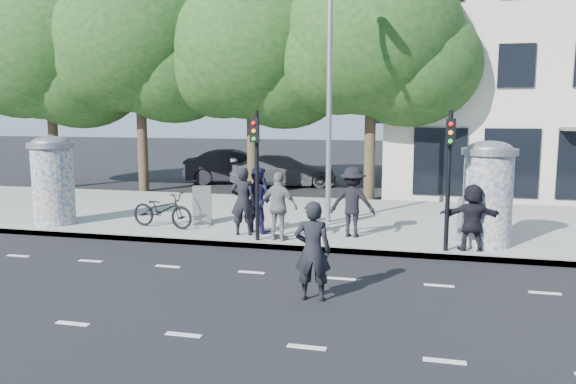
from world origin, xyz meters
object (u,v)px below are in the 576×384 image
(ped_d, at_px, (353,202))
(car_right, at_px, (283,171))
(ped_f, at_px, (472,217))
(man_road, at_px, (313,251))
(ad_column_left, at_px, (53,178))
(ped_e, at_px, (279,206))
(traffic_pole_near, at_px, (256,162))
(car_mid, at_px, (236,167))
(traffic_pole_far, at_px, (449,166))
(street_lamp, at_px, (329,68))
(ped_b, at_px, (243,201))
(ped_c, at_px, (257,199))
(bicycle, at_px, (162,210))
(cabinet_right, at_px, (468,220))
(ped_a, at_px, (56,196))
(cabinet_left, at_px, (202,205))
(ad_column_right, at_px, (488,191))

(ped_d, height_order, car_right, ped_d)
(ped_f, relative_size, man_road, 0.87)
(ad_column_left, relative_size, ped_e, 1.46)
(traffic_pole_near, relative_size, car_mid, 0.68)
(traffic_pole_far, relative_size, ped_e, 1.87)
(street_lamp, relative_size, ped_d, 4.22)
(traffic_pole_near, relative_size, ped_b, 1.81)
(traffic_pole_far, height_order, ped_c, traffic_pole_far)
(bicycle, height_order, car_mid, car_mid)
(bicycle, bearing_deg, ped_b, -89.88)
(car_mid, bearing_deg, ped_d, -164.76)
(street_lamp, distance_m, ped_b, 4.77)
(ped_c, distance_m, cabinet_right, 5.71)
(ad_column_left, xyz_separation_m, ped_a, (-0.04, 0.14, -0.57))
(street_lamp, xyz_separation_m, ped_b, (-1.97, -2.28, -3.70))
(ped_b, distance_m, ped_f, 5.98)
(ad_column_left, height_order, ped_b, ad_column_left)
(man_road, bearing_deg, ped_b, -62.69)
(traffic_pole_far, height_order, man_road, traffic_pole_far)
(traffic_pole_near, bearing_deg, car_mid, 111.43)
(traffic_pole_near, bearing_deg, ped_c, 105.81)
(cabinet_left, distance_m, car_mid, 10.89)
(traffic_pole_far, distance_m, ped_f, 1.42)
(bicycle, bearing_deg, car_right, 3.88)
(ped_a, bearing_deg, ped_f, 157.93)
(car_mid, bearing_deg, ad_column_right, -154.52)
(ad_column_left, relative_size, car_mid, 0.53)
(ped_f, bearing_deg, car_mid, -57.52)
(car_right, bearing_deg, ad_column_left, 137.12)
(ped_a, bearing_deg, car_mid, -118.02)
(street_lamp, relative_size, cabinet_right, 7.25)
(street_lamp, xyz_separation_m, car_right, (-3.67, 8.95, -4.06))
(car_mid, relative_size, car_right, 0.99)
(ped_b, height_order, ped_e, ped_b)
(traffic_pole_near, bearing_deg, ad_column_left, 173.89)
(traffic_pole_far, distance_m, cabinet_left, 7.45)
(ped_a, height_order, car_right, ped_a)
(man_road, distance_m, cabinet_right, 6.01)
(ped_a, distance_m, ped_f, 12.05)
(ped_d, xyz_separation_m, car_mid, (-7.23, 11.27, -0.27))
(ad_column_right, xyz_separation_m, ped_c, (-6.09, 0.13, -0.46))
(traffic_pole_far, distance_m, car_right, 13.83)
(ad_column_right, distance_m, car_right, 13.57)
(ad_column_left, height_order, traffic_pole_far, traffic_pole_far)
(ped_c, bearing_deg, bicycle, 21.52)
(car_mid, bearing_deg, ped_c, -175.52)
(man_road, relative_size, car_right, 0.37)
(ped_e, distance_m, car_right, 11.97)
(traffic_pole_near, xyz_separation_m, ped_a, (-6.64, 0.85, -1.26))
(ad_column_right, relative_size, cabinet_right, 2.40)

